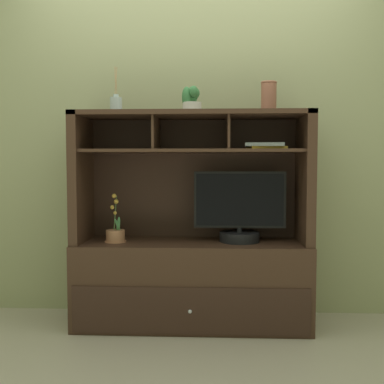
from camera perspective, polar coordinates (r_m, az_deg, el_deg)
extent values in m
cube|color=#A79E87|center=(3.28, 0.00, -15.87)|extent=(6.00, 6.00, 0.02)
cube|color=#93986B|center=(3.39, 0.23, 8.97)|extent=(6.00, 0.02, 2.80)
cube|color=#3A2519|center=(3.19, 0.00, -10.99)|extent=(1.54, 0.50, 0.56)
cube|color=black|center=(2.98, -0.24, -14.29)|extent=(1.48, 0.01, 0.29)
sphere|color=silver|center=(2.97, -0.25, -14.36)|extent=(0.02, 0.02, 0.02)
cube|color=#3A2519|center=(3.21, -13.31, 1.73)|extent=(0.06, 0.45, 0.85)
cube|color=#3A2519|center=(3.15, 13.60, 1.69)|extent=(0.06, 0.45, 0.85)
cube|color=black|center=(3.31, 0.18, 1.61)|extent=(1.48, 0.02, 0.82)
cube|color=#3A2519|center=(3.11, 0.00, 9.38)|extent=(1.54, 0.45, 0.03)
cube|color=#3A2519|center=(3.09, 0.00, 5.02)|extent=(1.42, 0.40, 0.02)
cube|color=#3A2519|center=(3.12, -4.38, 7.12)|extent=(0.02, 0.38, 0.21)
cube|color=#3A2519|center=(3.10, 4.42, 7.15)|extent=(0.02, 0.38, 0.21)
cylinder|color=black|center=(3.15, 5.80, -5.46)|extent=(0.27, 0.27, 0.06)
cylinder|color=black|center=(3.14, 5.81, -4.61)|extent=(0.04, 0.04, 0.03)
cube|color=black|center=(3.12, 5.83, -0.93)|extent=(0.61, 0.03, 0.37)
cube|color=black|center=(3.10, 5.85, -0.95)|extent=(0.58, 0.00, 0.34)
cylinder|color=#AA704D|center=(3.16, -9.31, -5.31)|extent=(0.12, 0.12, 0.08)
cylinder|color=#AA704D|center=(3.16, -9.30, -5.96)|extent=(0.14, 0.14, 0.01)
cylinder|color=#4C6B38|center=(3.14, -9.33, -2.52)|extent=(0.02, 0.03, 0.23)
sphere|color=#BB8D31|center=(3.13, -9.36, -2.53)|extent=(0.02, 0.02, 0.02)
sphere|color=#BB8D31|center=(3.13, -9.71, -1.85)|extent=(0.03, 0.03, 0.03)
sphere|color=#BB8D31|center=(3.12, -9.22, -1.16)|extent=(0.03, 0.03, 0.03)
sphere|color=#BB8D31|center=(3.11, -9.47, -0.47)|extent=(0.03, 0.03, 0.03)
ellipsoid|color=#4F985A|center=(3.14, -9.04, -4.07)|extent=(0.05, 0.07, 0.11)
ellipsoid|color=#4F985A|center=(3.15, -8.97, -4.03)|extent=(0.04, 0.05, 0.12)
cube|color=#B98D27|center=(3.05, 9.04, 5.34)|extent=(0.24, 0.24, 0.02)
cube|color=slate|center=(3.05, 8.84, 5.69)|extent=(0.27, 0.29, 0.02)
cylinder|color=#ACBEBC|center=(3.17, -9.24, 10.40)|extent=(0.08, 0.08, 0.10)
cylinder|color=#ACBEBC|center=(3.18, -9.25, 11.48)|extent=(0.04, 0.04, 0.02)
cylinder|color=tan|center=(3.19, -9.20, 13.08)|extent=(0.00, 0.05, 0.20)
cylinder|color=tan|center=(3.19, -9.23, 13.07)|extent=(0.02, 0.01, 0.20)
cylinder|color=tan|center=(3.19, -9.32, 13.07)|extent=(0.02, 0.02, 0.20)
cylinder|color=tan|center=(3.19, -9.34, 13.08)|extent=(0.01, 0.02, 0.20)
cylinder|color=tan|center=(3.19, -9.26, 13.09)|extent=(0.02, 0.01, 0.20)
cylinder|color=beige|center=(3.12, 0.01, 10.25)|extent=(0.12, 0.12, 0.07)
cylinder|color=beige|center=(3.12, 0.01, 9.71)|extent=(0.14, 0.14, 0.01)
ellipsoid|color=#336F3B|center=(3.13, 0.45, 11.94)|extent=(0.05, 0.06, 0.07)
ellipsoid|color=#336F3B|center=(3.15, 0.09, 11.71)|extent=(0.07, 0.04, 0.12)
ellipsoid|color=#336F3B|center=(3.14, -0.23, 11.62)|extent=(0.07, 0.07, 0.10)
ellipsoid|color=#336F3B|center=(3.12, -0.66, 11.49)|extent=(0.06, 0.06, 0.14)
ellipsoid|color=#336F3B|center=(3.10, 0.22, 12.14)|extent=(0.05, 0.05, 0.08)
cylinder|color=brown|center=(3.15, 9.33, 11.22)|extent=(0.10, 0.10, 0.18)
torus|color=brown|center=(3.16, 9.35, 13.02)|extent=(0.10, 0.10, 0.01)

